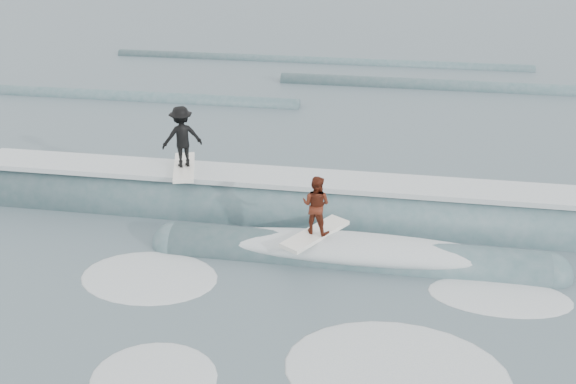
# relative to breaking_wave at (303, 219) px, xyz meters

# --- Properties ---
(ground) EXTENTS (160.00, 160.00, 0.00)m
(ground) POSITION_rel_breaking_wave_xyz_m (-0.31, -3.93, -0.04)
(ground) COLOR #3C4E58
(ground) RESTS_ON ground
(breaking_wave) EXTENTS (22.87, 3.82, 2.08)m
(breaking_wave) POSITION_rel_breaking_wave_xyz_m (0.00, 0.00, 0.00)
(breaking_wave) COLOR #37595D
(breaking_wave) RESTS_ON ground
(surfer_black) EXTENTS (1.26, 2.07, 1.80)m
(surfer_black) POSITION_rel_breaking_wave_xyz_m (-3.39, 0.38, 1.94)
(surfer_black) COLOR white
(surfer_black) RESTS_ON ground
(surfer_red) EXTENTS (1.52, 1.99, 1.54)m
(surfer_red) POSITION_rel_breaking_wave_xyz_m (0.56, -1.82, 1.21)
(surfer_red) COLOR white
(surfer_red) RESTS_ON ground
(whitewater) EXTENTS (10.52, 5.51, 0.10)m
(whitewater) POSITION_rel_breaking_wave_xyz_m (1.42, -5.17, -0.04)
(whitewater) COLOR silver
(whitewater) RESTS_ON ground
(far_swells) EXTENTS (42.54, 8.65, 0.80)m
(far_swells) POSITION_rel_breaking_wave_xyz_m (-1.23, 13.72, -0.04)
(far_swells) COLOR #37595D
(far_swells) RESTS_ON ground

